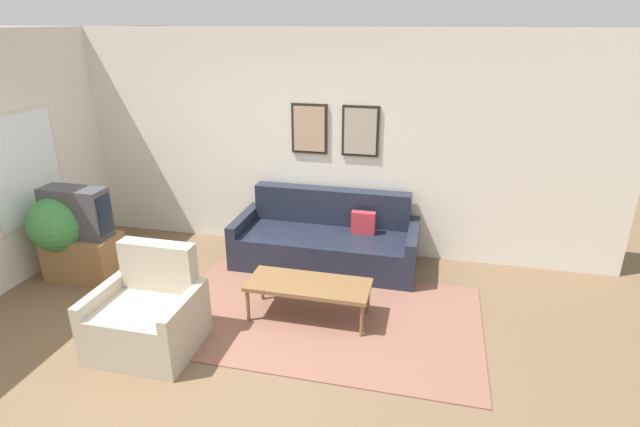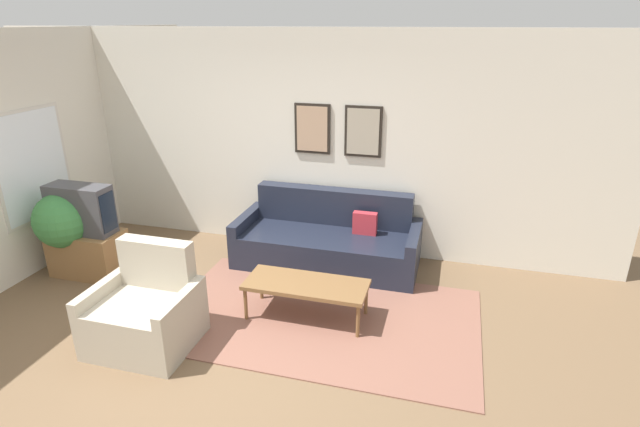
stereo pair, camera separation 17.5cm
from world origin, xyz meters
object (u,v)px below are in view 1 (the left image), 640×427
at_px(armchair, 148,317).
at_px(potted_plant_tall, 58,226).
at_px(couch, 327,241).
at_px(tv, 76,212).
at_px(coffee_table, 309,286).

bearing_deg(armchair, potted_plant_tall, 136.36).
bearing_deg(couch, tv, -158.96).
bearing_deg(armchair, couch, 45.34).
height_order(couch, coffee_table, couch).
bearing_deg(coffee_table, couch, 94.49).
height_order(couch, tv, tv).
xyz_separation_m(couch, coffee_table, (0.10, -1.22, 0.06)).
bearing_deg(armchair, tv, 130.77).
relative_size(coffee_table, potted_plant_tall, 1.20).
xyz_separation_m(couch, potted_plant_tall, (-2.79, -1.09, 0.36)).
distance_m(couch, coffee_table, 1.23).
distance_m(coffee_table, potted_plant_tall, 2.90).
bearing_deg(potted_plant_tall, armchair, -29.52).
xyz_separation_m(coffee_table, potted_plant_tall, (-2.89, 0.13, 0.30)).
bearing_deg(coffee_table, armchair, -148.64).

